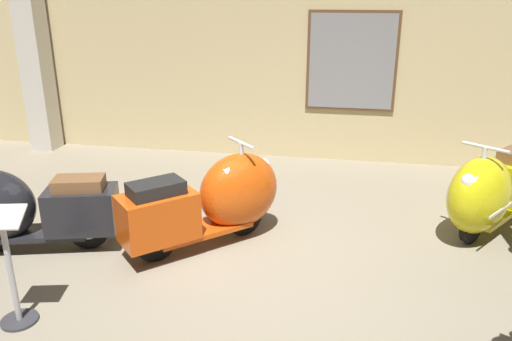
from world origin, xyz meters
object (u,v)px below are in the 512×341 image
scooter_0 (20,209)px  info_stanchion (12,278)px  scooter_1 (216,200)px  scooter_2 (490,191)px

scooter_0 → info_stanchion: 1.24m
scooter_1 → info_stanchion: 1.96m
scooter_0 → info_stanchion: size_ratio=1.73×
scooter_1 → info_stanchion: (-1.18, -1.57, -0.08)m
scooter_0 → info_stanchion: (0.65, -1.06, -0.05)m
scooter_1 → scooter_2: bearing=-28.7°
scooter_1 → scooter_2: size_ratio=0.94×
scooter_0 → scooter_2: 4.73m
scooter_0 → scooter_2: (4.56, 1.25, 0.03)m
info_stanchion → scooter_0: bearing=121.4°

